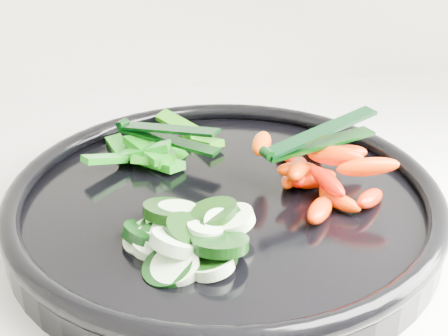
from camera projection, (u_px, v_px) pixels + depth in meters
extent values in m
cylinder|color=black|center=(224.00, 211.00, 0.54)|extent=(0.38, 0.38, 0.02)
torus|color=black|center=(224.00, 193.00, 0.54)|extent=(0.38, 0.38, 0.02)
cylinder|color=black|center=(168.00, 268.00, 0.45)|extent=(0.05, 0.05, 0.02)
cylinder|color=beige|center=(176.00, 267.00, 0.45)|extent=(0.05, 0.05, 0.02)
cylinder|color=black|center=(150.00, 236.00, 0.48)|extent=(0.06, 0.06, 0.03)
cylinder|color=beige|center=(153.00, 242.00, 0.47)|extent=(0.04, 0.04, 0.02)
cylinder|color=black|center=(160.00, 243.00, 0.47)|extent=(0.05, 0.05, 0.02)
cylinder|color=beige|center=(174.00, 229.00, 0.49)|extent=(0.05, 0.05, 0.02)
cylinder|color=black|center=(208.00, 259.00, 0.46)|extent=(0.05, 0.05, 0.02)
cylinder|color=beige|center=(211.00, 265.00, 0.45)|extent=(0.04, 0.04, 0.02)
cylinder|color=black|center=(159.00, 236.00, 0.48)|extent=(0.06, 0.06, 0.01)
cylinder|color=#D6ECBD|center=(156.00, 233.00, 0.48)|extent=(0.05, 0.05, 0.02)
cylinder|color=black|center=(167.00, 234.00, 0.48)|extent=(0.06, 0.06, 0.02)
cylinder|color=#DCFBC9|center=(154.00, 243.00, 0.47)|extent=(0.05, 0.05, 0.02)
cylinder|color=black|center=(156.00, 237.00, 0.48)|extent=(0.04, 0.04, 0.03)
cylinder|color=beige|center=(147.00, 238.00, 0.48)|extent=(0.05, 0.04, 0.02)
cylinder|color=black|center=(170.00, 211.00, 0.49)|extent=(0.06, 0.06, 0.02)
cylinder|color=#B7D0A6|center=(177.00, 210.00, 0.49)|extent=(0.04, 0.04, 0.02)
cylinder|color=black|center=(191.00, 233.00, 0.47)|extent=(0.06, 0.06, 0.03)
cylinder|color=#B7CFA6|center=(174.00, 243.00, 0.46)|extent=(0.04, 0.04, 0.03)
cylinder|color=black|center=(216.00, 222.00, 0.48)|extent=(0.06, 0.06, 0.03)
cylinder|color=beige|center=(221.00, 225.00, 0.48)|extent=(0.04, 0.04, 0.02)
cylinder|color=black|center=(211.00, 214.00, 0.49)|extent=(0.06, 0.06, 0.02)
cylinder|color=#DDFBC9|center=(233.00, 220.00, 0.48)|extent=(0.04, 0.04, 0.02)
cylinder|color=black|center=(220.00, 244.00, 0.46)|extent=(0.05, 0.05, 0.02)
cylinder|color=beige|center=(205.00, 230.00, 0.47)|extent=(0.04, 0.04, 0.01)
ellipsoid|color=#F92F00|center=(328.00, 190.00, 0.54)|extent=(0.03, 0.05, 0.03)
ellipsoid|color=#F35A00|center=(340.00, 201.00, 0.52)|extent=(0.04, 0.04, 0.01)
ellipsoid|color=#FC1500|center=(298.00, 176.00, 0.56)|extent=(0.03, 0.05, 0.03)
ellipsoid|color=#FF2100|center=(370.00, 198.00, 0.52)|extent=(0.04, 0.05, 0.03)
ellipsoid|color=#FF3B00|center=(289.00, 179.00, 0.55)|extent=(0.03, 0.04, 0.02)
ellipsoid|color=#F51D00|center=(320.00, 210.00, 0.51)|extent=(0.04, 0.05, 0.03)
ellipsoid|color=#FF1900|center=(315.00, 179.00, 0.55)|extent=(0.06, 0.04, 0.03)
ellipsoid|color=#F52100|center=(314.00, 149.00, 0.61)|extent=(0.02, 0.04, 0.02)
ellipsoid|color=#FE2500|center=(287.00, 154.00, 0.60)|extent=(0.02, 0.04, 0.02)
ellipsoid|color=#E24F00|center=(342.00, 155.00, 0.56)|extent=(0.02, 0.05, 0.02)
ellipsoid|color=#FE5000|center=(297.00, 169.00, 0.54)|extent=(0.04, 0.05, 0.03)
ellipsoid|color=red|center=(327.00, 181.00, 0.52)|extent=(0.03, 0.05, 0.02)
ellipsoid|color=#F84400|center=(298.00, 169.00, 0.54)|extent=(0.05, 0.03, 0.02)
ellipsoid|color=#ED1D00|center=(345.00, 153.00, 0.57)|extent=(0.05, 0.02, 0.02)
ellipsoid|color=#FF1400|center=(335.00, 156.00, 0.53)|extent=(0.05, 0.05, 0.03)
ellipsoid|color=#DD3900|center=(262.00, 143.00, 0.55)|extent=(0.03, 0.05, 0.02)
ellipsoid|color=#F44100|center=(334.00, 156.00, 0.53)|extent=(0.05, 0.03, 0.02)
ellipsoid|color=#FE3000|center=(368.00, 167.00, 0.51)|extent=(0.06, 0.03, 0.02)
cube|color=#1D6E0A|center=(162.00, 152.00, 0.61)|extent=(0.02, 0.06, 0.02)
cube|color=#0B6509|center=(170.00, 157.00, 0.60)|extent=(0.05, 0.06, 0.03)
cube|color=#1D6109|center=(202.00, 141.00, 0.63)|extent=(0.04, 0.05, 0.02)
cube|color=#13730B|center=(159.00, 162.00, 0.59)|extent=(0.05, 0.05, 0.02)
cube|color=#1B6F0A|center=(120.00, 147.00, 0.62)|extent=(0.03, 0.05, 0.01)
cube|color=#26730A|center=(144.00, 155.00, 0.60)|extent=(0.03, 0.06, 0.03)
cube|color=#0B6409|center=(143.00, 151.00, 0.59)|extent=(0.06, 0.03, 0.02)
cube|color=#09640D|center=(105.00, 159.00, 0.57)|extent=(0.04, 0.03, 0.02)
cube|color=#126609|center=(147.00, 149.00, 0.59)|extent=(0.04, 0.06, 0.01)
cube|color=#1B6C0A|center=(178.00, 124.00, 0.64)|extent=(0.05, 0.05, 0.02)
cylinder|color=black|center=(267.00, 153.00, 0.51)|extent=(0.01, 0.01, 0.01)
cube|color=black|center=(320.00, 144.00, 0.54)|extent=(0.11, 0.05, 0.00)
cube|color=black|center=(321.00, 132.00, 0.53)|extent=(0.11, 0.05, 0.02)
cylinder|color=black|center=(123.00, 124.00, 0.62)|extent=(0.01, 0.01, 0.01)
cube|color=black|center=(168.00, 140.00, 0.60)|extent=(0.10, 0.08, 0.00)
cube|color=black|center=(168.00, 129.00, 0.59)|extent=(0.09, 0.08, 0.02)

